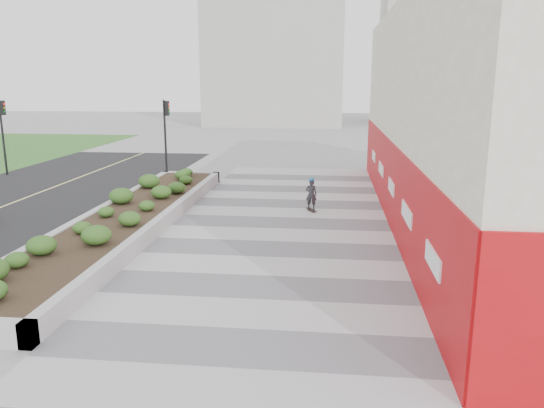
{
  "coord_description": "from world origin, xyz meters",
  "views": [
    {
      "loc": [
        1.72,
        -10.92,
        5.17
      ],
      "look_at": [
        -0.19,
        6.55,
        1.1
      ],
      "focal_mm": 35.0,
      "sensor_mm": 36.0,
      "label": 1
    }
  ],
  "objects_px": {
    "planter": "(128,216)",
    "traffic_signal_near": "(166,127)",
    "skateboarder": "(311,194)",
    "traffic_signal_far": "(3,126)"
  },
  "relations": [
    {
      "from": "planter",
      "to": "traffic_signal_near",
      "type": "height_order",
      "value": "traffic_signal_near"
    },
    {
      "from": "planter",
      "to": "traffic_signal_near",
      "type": "xyz_separation_m",
      "value": [
        -1.73,
        10.5,
        2.34
      ]
    },
    {
      "from": "traffic_signal_near",
      "to": "skateboarder",
      "type": "distance_m",
      "value": 11.22
    },
    {
      "from": "traffic_signal_near",
      "to": "skateboarder",
      "type": "height_order",
      "value": "traffic_signal_near"
    },
    {
      "from": "traffic_signal_far",
      "to": "skateboarder",
      "type": "bearing_deg",
      "value": -21.35
    },
    {
      "from": "traffic_signal_far",
      "to": "skateboarder",
      "type": "xyz_separation_m",
      "value": [
        17.45,
        -6.82,
        -2.05
      ]
    },
    {
      "from": "skateboarder",
      "to": "planter",
      "type": "bearing_deg",
      "value": -176.56
    },
    {
      "from": "planter",
      "to": "traffic_signal_near",
      "type": "relative_size",
      "value": 4.29
    },
    {
      "from": "planter",
      "to": "traffic_signal_near",
      "type": "distance_m",
      "value": 10.9
    },
    {
      "from": "traffic_signal_far",
      "to": "skateboarder",
      "type": "distance_m",
      "value": 18.85
    }
  ]
}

